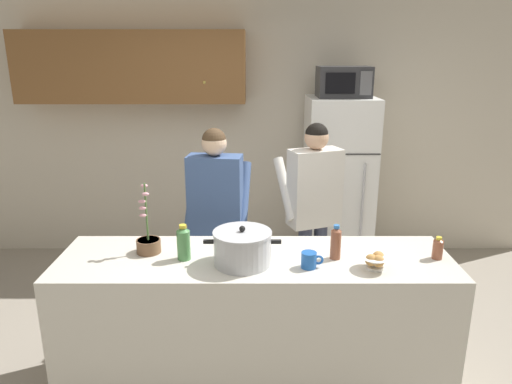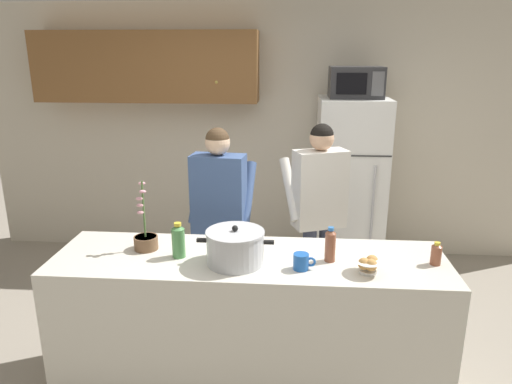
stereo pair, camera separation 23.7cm
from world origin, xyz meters
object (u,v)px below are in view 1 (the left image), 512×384
object	(u,v)px
person_near_pot	(217,207)
bread_bowl	(376,261)
coffee_mug	(310,260)
bottle_near_edge	(337,242)
person_by_sink	(315,199)
bottle_far_corner	(184,242)
microwave	(344,82)
cooking_pot	(243,248)
refrigerator	(339,185)
potted_orchid	(149,242)
bottle_mid_counter	(439,248)

from	to	relation	value
person_near_pot	bread_bowl	world-z (taller)	person_near_pot
coffee_mug	bottle_near_edge	xyz separation A→B (m)	(0.17, 0.12, 0.06)
person_near_pot	coffee_mug	bearing A→B (deg)	-56.05
person_by_sink	bread_bowl	size ratio (longest dim) A/B	8.77
bread_bowl	bottle_far_corner	bearing A→B (deg)	172.90
microwave	bottle_near_edge	size ratio (longest dim) A/B	2.23
bottle_near_edge	bread_bowl	bearing A→B (deg)	-35.94
bread_bowl	cooking_pot	bearing A→B (deg)	174.28
refrigerator	bread_bowl	bearing A→B (deg)	-93.55
bread_bowl	potted_orchid	size ratio (longest dim) A/B	0.41
coffee_mug	potted_orchid	xyz separation A→B (m)	(-0.98, 0.22, 0.02)
potted_orchid	bottle_far_corner	bearing A→B (deg)	-22.94
microwave	cooking_pot	xyz separation A→B (m)	(-0.89, -1.92, -0.83)
microwave	potted_orchid	xyz separation A→B (m)	(-1.48, -1.76, -0.86)
person_near_pot	person_by_sink	world-z (taller)	person_by_sink
bottle_mid_counter	potted_orchid	size ratio (longest dim) A/B	0.31
bottle_far_corner	potted_orchid	xyz separation A→B (m)	(-0.24, 0.10, -0.04)
coffee_mug	bottle_far_corner	distance (m)	0.75
coffee_mug	cooking_pot	bearing A→B (deg)	172.28
cooking_pot	bread_bowl	xyz separation A→B (m)	(0.76, -0.08, -0.05)
person_near_pot	coffee_mug	world-z (taller)	person_near_pot
cooking_pot	bottle_mid_counter	bearing A→B (deg)	3.45
person_near_pot	refrigerator	bearing A→B (deg)	44.04
person_by_sink	microwave	bearing A→B (deg)	68.28
bottle_near_edge	bottle_mid_counter	world-z (taller)	bottle_near_edge
microwave	bread_bowl	bearing A→B (deg)	-93.59
refrigerator	coffee_mug	xyz separation A→B (m)	(-0.50, -1.99, 0.11)
coffee_mug	bread_bowl	size ratio (longest dim) A/B	0.72
microwave	coffee_mug	xyz separation A→B (m)	(-0.50, -1.97, -0.88)
person_by_sink	bottle_mid_counter	size ratio (longest dim) A/B	11.39
coffee_mug	bottle_mid_counter	xyz separation A→B (m)	(0.79, 0.12, 0.02)
refrigerator	bottle_near_edge	xyz separation A→B (m)	(-0.33, -1.87, 0.17)
coffee_mug	bottle_mid_counter	distance (m)	0.80
person_near_pot	bottle_mid_counter	size ratio (longest dim) A/B	11.32
microwave	potted_orchid	size ratio (longest dim) A/B	1.07
microwave	bottle_far_corner	world-z (taller)	microwave
bottle_near_edge	person_near_pot	bearing A→B (deg)	134.88
microwave	bottle_mid_counter	distance (m)	2.06
bottle_mid_counter	cooking_pot	bearing A→B (deg)	-176.55
person_near_pot	bottle_near_edge	xyz separation A→B (m)	(0.79, -0.79, 0.04)
refrigerator	microwave	size ratio (longest dim) A/B	3.56
bottle_far_corner	refrigerator	bearing A→B (deg)	56.47
cooking_pot	bottle_near_edge	distance (m)	0.56
microwave	person_by_sink	size ratio (longest dim) A/B	0.30
cooking_pot	bottle_mid_counter	size ratio (longest dim) A/B	3.24
coffee_mug	bottle_mid_counter	world-z (taller)	bottle_mid_counter
cooking_pot	coffee_mug	size ratio (longest dim) A/B	3.48
bottle_near_edge	bottle_mid_counter	size ratio (longest dim) A/B	1.53
microwave	person_near_pot	bearing A→B (deg)	-136.55
cooking_pot	bottle_far_corner	distance (m)	0.36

